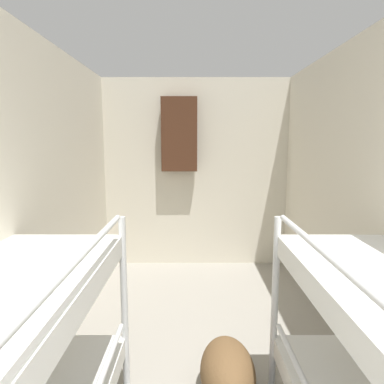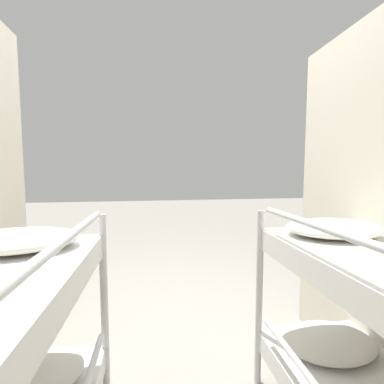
# 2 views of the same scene
# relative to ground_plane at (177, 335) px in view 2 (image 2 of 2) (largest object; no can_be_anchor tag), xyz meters

# --- Properties ---
(ground_plane) EXTENTS (20.00, 20.00, 0.00)m
(ground_plane) POSITION_rel_ground_plane_xyz_m (0.00, 0.00, 0.00)
(ground_plane) COLOR gray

